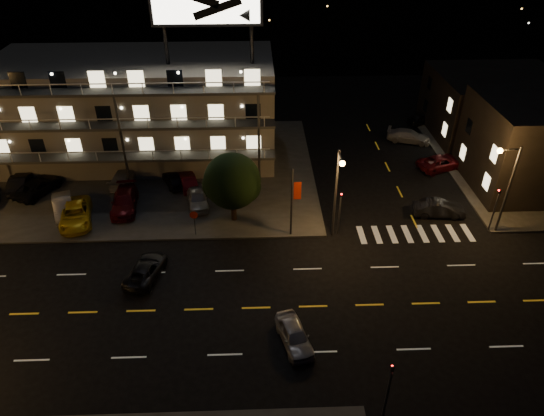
{
  "coord_description": "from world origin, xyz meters",
  "views": [
    {
      "loc": [
        2.23,
        -24.37,
        24.53
      ],
      "look_at": [
        3.4,
        8.0,
        3.06
      ],
      "focal_mm": 32.0,
      "sensor_mm": 36.0,
      "label": 1
    }
  ],
  "objects_px": {
    "side_car_0": "(439,208)",
    "lot_car_4": "(197,198)",
    "lot_car_2": "(76,214)",
    "road_car_east": "(294,335)",
    "road_car_west": "(146,270)",
    "tree": "(232,182)",
    "lot_car_7": "(124,177)"
  },
  "relations": [
    {
      "from": "side_car_0",
      "to": "road_car_east",
      "type": "distance_m",
      "value": 19.79
    },
    {
      "from": "lot_car_7",
      "to": "road_car_east",
      "type": "height_order",
      "value": "lot_car_7"
    },
    {
      "from": "lot_car_7",
      "to": "side_car_0",
      "type": "height_order",
      "value": "lot_car_7"
    },
    {
      "from": "lot_car_7",
      "to": "side_car_0",
      "type": "distance_m",
      "value": 29.86
    },
    {
      "from": "lot_car_4",
      "to": "lot_car_7",
      "type": "bearing_deg",
      "value": 139.06
    },
    {
      "from": "tree",
      "to": "side_car_0",
      "type": "distance_m",
      "value": 18.5
    },
    {
      "from": "tree",
      "to": "lot_car_4",
      "type": "relative_size",
      "value": 1.45
    },
    {
      "from": "lot_car_2",
      "to": "road_car_east",
      "type": "relative_size",
      "value": 1.35
    },
    {
      "from": "road_car_west",
      "to": "side_car_0",
      "type": "bearing_deg",
      "value": -149.84
    },
    {
      "from": "lot_car_2",
      "to": "lot_car_4",
      "type": "distance_m",
      "value": 10.56
    },
    {
      "from": "tree",
      "to": "road_car_west",
      "type": "distance_m",
      "value": 10.08
    },
    {
      "from": "tree",
      "to": "road_car_east",
      "type": "relative_size",
      "value": 1.55
    },
    {
      "from": "lot_car_4",
      "to": "road_car_east",
      "type": "xyz_separation_m",
      "value": [
        7.67,
        -16.37,
        -0.2
      ]
    },
    {
      "from": "side_car_0",
      "to": "road_car_west",
      "type": "bearing_deg",
      "value": 110.95
    },
    {
      "from": "lot_car_4",
      "to": "road_car_east",
      "type": "height_order",
      "value": "lot_car_4"
    },
    {
      "from": "lot_car_2",
      "to": "road_car_west",
      "type": "bearing_deg",
      "value": -59.28
    },
    {
      "from": "side_car_0",
      "to": "road_car_east",
      "type": "height_order",
      "value": "side_car_0"
    },
    {
      "from": "lot_car_2",
      "to": "road_car_west",
      "type": "relative_size",
      "value": 1.21
    },
    {
      "from": "tree",
      "to": "side_car_0",
      "type": "relative_size",
      "value": 1.4
    },
    {
      "from": "road_car_east",
      "to": "road_car_west",
      "type": "height_order",
      "value": "road_car_east"
    },
    {
      "from": "tree",
      "to": "road_car_west",
      "type": "relative_size",
      "value": 1.39
    },
    {
      "from": "lot_car_7",
      "to": "road_car_west",
      "type": "bearing_deg",
      "value": 114.57
    },
    {
      "from": "lot_car_2",
      "to": "side_car_0",
      "type": "relative_size",
      "value": 1.22
    },
    {
      "from": "lot_car_2",
      "to": "lot_car_7",
      "type": "xyz_separation_m",
      "value": [
        2.77,
        6.54,
        -0.06
      ]
    },
    {
      "from": "lot_car_2",
      "to": "road_car_east",
      "type": "xyz_separation_m",
      "value": [
        17.97,
        -14.05,
        -0.22
      ]
    },
    {
      "from": "lot_car_4",
      "to": "lot_car_7",
      "type": "xyz_separation_m",
      "value": [
        -7.54,
        4.22,
        -0.04
      ]
    },
    {
      "from": "lot_car_2",
      "to": "road_car_west",
      "type": "height_order",
      "value": "lot_car_2"
    },
    {
      "from": "side_car_0",
      "to": "lot_car_4",
      "type": "bearing_deg",
      "value": 88.39
    },
    {
      "from": "lot_car_2",
      "to": "lot_car_4",
      "type": "xyz_separation_m",
      "value": [
        10.3,
        2.32,
        -0.02
      ]
    },
    {
      "from": "tree",
      "to": "lot_car_7",
      "type": "distance_m",
      "value": 13.13
    },
    {
      "from": "road_car_east",
      "to": "road_car_west",
      "type": "bearing_deg",
      "value": 132.62
    },
    {
      "from": "road_car_west",
      "to": "road_car_east",
      "type": "bearing_deg",
      "value": 161.16
    }
  ]
}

